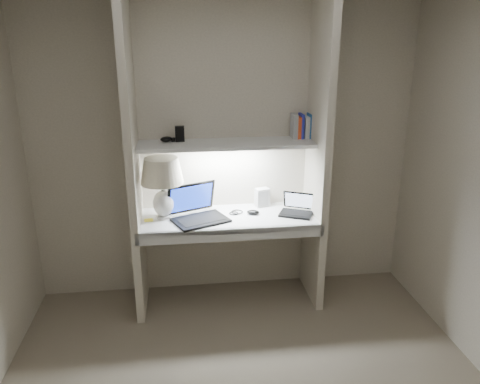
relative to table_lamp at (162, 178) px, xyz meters
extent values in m
cube|color=beige|center=(0.52, 0.24, 0.14)|extent=(3.20, 0.01, 2.50)
cube|color=beige|center=(-0.21, -0.03, 0.14)|extent=(0.06, 0.55, 2.50)
cube|color=beige|center=(1.25, -0.03, 0.14)|extent=(0.06, 0.55, 2.50)
cube|color=white|center=(0.52, -0.03, -0.36)|extent=(1.40, 0.55, 0.04)
cube|color=silver|center=(0.52, -0.29, -0.39)|extent=(1.46, 0.03, 0.10)
cube|color=silver|center=(0.52, 0.06, 0.24)|extent=(1.40, 0.36, 0.03)
cube|color=white|center=(0.52, 0.06, 0.22)|extent=(0.60, 0.04, 0.02)
cylinder|color=white|center=(0.00, 0.00, -0.33)|extent=(0.13, 0.13, 0.02)
ellipsoid|color=white|center=(0.00, 0.00, -0.21)|extent=(0.17, 0.17, 0.21)
cylinder|color=white|center=(0.00, 0.00, -0.09)|extent=(0.03, 0.03, 0.09)
sphere|color=#FFD899|center=(0.00, 0.00, 0.00)|extent=(0.05, 0.05, 0.05)
cube|color=black|center=(0.29, -0.11, -0.33)|extent=(0.49, 0.43, 0.02)
cube|color=black|center=(0.29, -0.11, -0.32)|extent=(0.40, 0.32, 0.00)
cube|color=black|center=(0.22, 0.05, -0.19)|extent=(0.41, 0.23, 0.26)
cube|color=#1637C1|center=(0.22, 0.04, -0.19)|extent=(0.36, 0.20, 0.21)
cube|color=black|center=(1.07, -0.08, -0.33)|extent=(0.31, 0.28, 0.02)
cube|color=black|center=(1.07, -0.08, -0.32)|extent=(0.25, 0.21, 0.00)
cube|color=black|center=(1.12, 0.02, -0.24)|extent=(0.26, 0.16, 0.15)
cube|color=#CFE0FF|center=(1.12, 0.02, -0.24)|extent=(0.22, 0.13, 0.12)
cube|color=silver|center=(0.83, 0.17, -0.26)|extent=(0.13, 0.11, 0.16)
ellipsoid|color=black|center=(0.73, -0.02, -0.32)|extent=(0.12, 0.10, 0.04)
torus|color=black|center=(0.60, 0.04, -0.33)|extent=(0.11, 0.11, 0.01)
cube|color=yellow|center=(-0.12, -0.04, -0.34)|extent=(0.08, 0.08, 0.00)
cube|color=silver|center=(1.25, 0.16, 0.35)|extent=(0.03, 0.13, 0.18)
cube|color=#2861A3|center=(1.22, 0.16, 0.36)|extent=(0.04, 0.13, 0.20)
cube|color=silver|center=(1.19, 0.16, 0.35)|extent=(0.04, 0.13, 0.18)
cube|color=#2A32B7|center=(1.15, 0.16, 0.36)|extent=(0.02, 0.13, 0.20)
cube|color=#EA4E21|center=(1.12, 0.16, 0.35)|extent=(0.03, 0.13, 0.18)
cube|color=#B2B3B7|center=(1.09, 0.16, 0.36)|extent=(0.04, 0.13, 0.20)
cube|color=black|center=(0.15, 0.14, 0.32)|extent=(0.07, 0.05, 0.12)
ellipsoid|color=black|center=(0.04, 0.14, 0.28)|extent=(0.12, 0.11, 0.04)
camera|label=1|loc=(0.16, -3.57, 1.07)|focal=35.00mm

